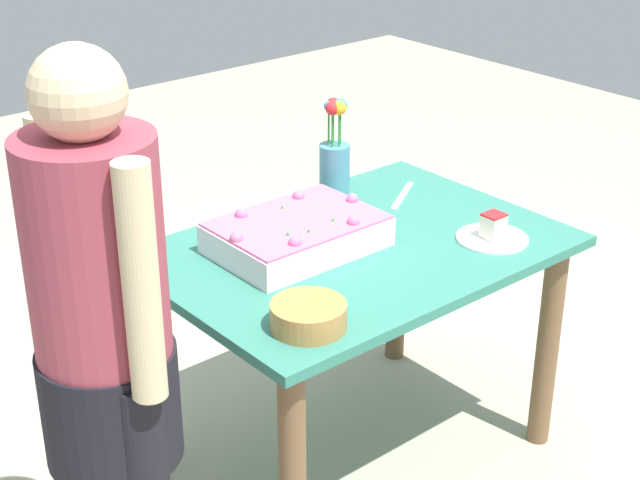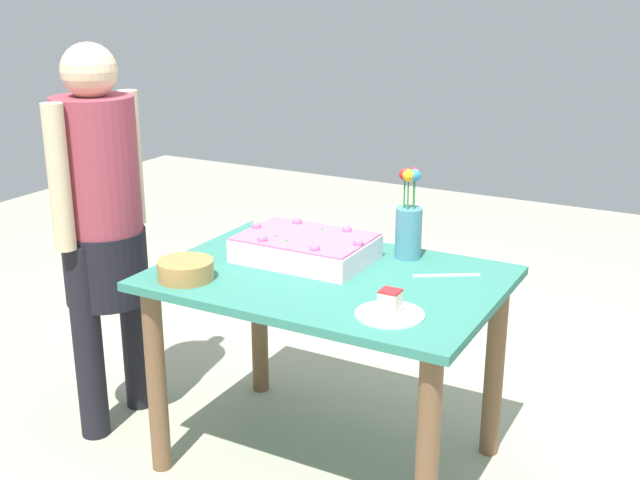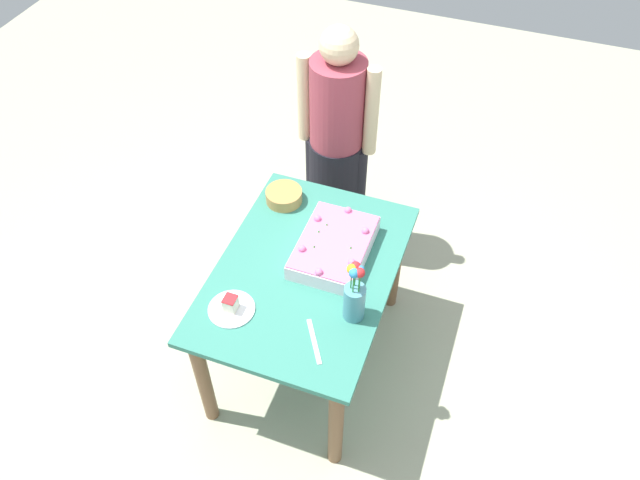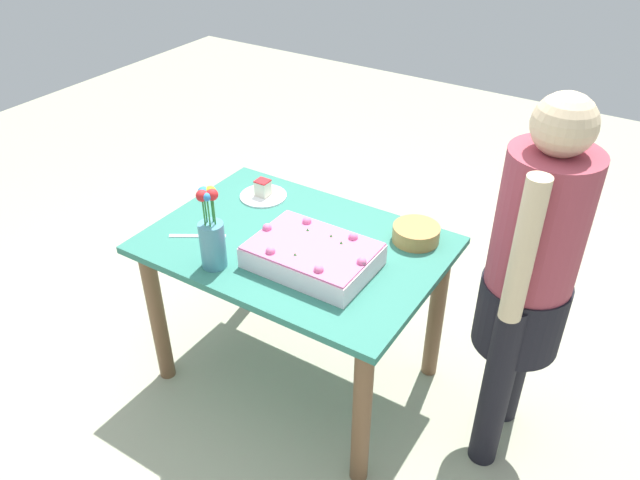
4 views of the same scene
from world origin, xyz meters
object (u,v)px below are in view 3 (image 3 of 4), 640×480
serving_plate_with_slice (231,307)px  flower_vase (354,297)px  fruit_bowl (284,196)px  sheet_cake (334,247)px  person_standing (337,133)px  cake_knife (314,341)px

serving_plate_with_slice → flower_vase: (-0.16, 0.52, 0.11)m
flower_vase → fruit_bowl: size_ratio=1.75×
sheet_cake → person_standing: person_standing is taller
cake_knife → sheet_cake: bearing=157.7°
sheet_cake → flower_vase: flower_vase is taller
sheet_cake → cake_knife: bearing=9.6°
cake_knife → fruit_bowl: (-0.76, -0.45, 0.03)m
sheet_cake → serving_plate_with_slice: sheet_cake is taller
fruit_bowl → serving_plate_with_slice: bearing=3.5°
sheet_cake → fruit_bowl: (-0.26, -0.36, -0.01)m
sheet_cake → fruit_bowl: 0.45m
fruit_bowl → person_standing: bearing=165.5°
flower_vase → person_standing: (-1.05, -0.44, -0.01)m
person_standing → cake_knife: bearing=14.6°
sheet_cake → cake_knife: (0.50, 0.09, -0.04)m
flower_vase → cake_knife: bearing=-31.0°
cake_knife → flower_vase: flower_vase is taller
sheet_cake → person_standing: 0.78m
serving_plate_with_slice → person_standing: (-1.21, 0.08, 0.10)m
serving_plate_with_slice → cake_knife: (0.03, 0.40, -0.02)m
sheet_cake → flower_vase: (0.31, 0.20, 0.09)m
flower_vase → person_standing: size_ratio=0.22×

